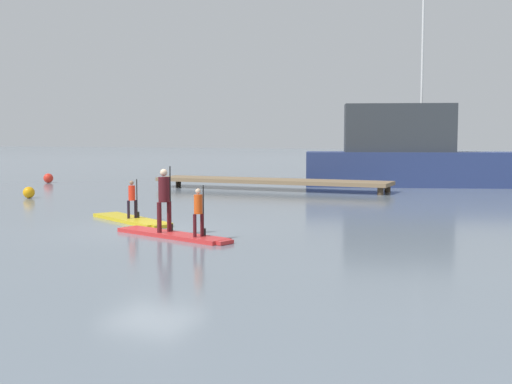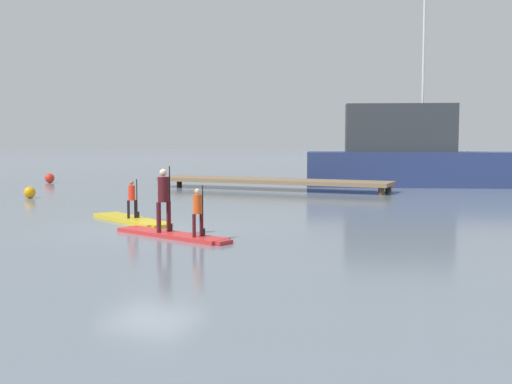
{
  "view_description": "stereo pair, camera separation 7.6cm",
  "coord_description": "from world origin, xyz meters",
  "views": [
    {
      "loc": [
        9.56,
        -15.07,
        2.55
      ],
      "look_at": [
        1.41,
        3.92,
        0.81
      ],
      "focal_mm": 45.98,
      "sensor_mm": 36.0,
      "label": 1
    },
    {
      "loc": [
        9.63,
        -15.04,
        2.55
      ],
      "look_at": [
        1.41,
        3.92,
        0.81
      ],
      "focal_mm": 45.98,
      "sensor_mm": 36.0,
      "label": 2
    }
  ],
  "objects": [
    {
      "name": "mooring_buoy_near",
      "position": [
        -15.31,
        13.66,
        0.26
      ],
      "size": [
        0.53,
        0.53,
        0.53
      ],
      "primitive_type": "sphere",
      "color": "red",
      "rests_on": "ground"
    },
    {
      "name": "fishing_boat_white_large",
      "position": [
        3.74,
        19.24,
        1.54
      ],
      "size": [
        12.08,
        6.2,
        12.39
      ],
      "color": "navy",
      "rests_on": "ground"
    },
    {
      "name": "paddler_adult",
      "position": [
        0.76,
        -0.58,
        1.04
      ],
      "size": [
        0.36,
        0.5,
        1.69
      ],
      "color": "#4C1419",
      "rests_on": "paddleboard_far"
    },
    {
      "name": "paddler_child_front",
      "position": [
        1.96,
        -0.94,
        0.77
      ],
      "size": [
        0.26,
        0.4,
        1.26
      ],
      "color": "#4C1419",
      "rests_on": "paddleboard_far"
    },
    {
      "name": "paddleboard_near",
      "position": [
        -1.64,
        1.5,
        0.05
      ],
      "size": [
        3.64,
        2.46,
        0.1
      ],
      "color": "gold",
      "rests_on": "ground"
    },
    {
      "name": "paddleboard_far",
      "position": [
        1.08,
        -0.68,
        0.05
      ],
      "size": [
        3.74,
        1.69,
        0.1
      ],
      "color": "red",
      "rests_on": "ground"
    },
    {
      "name": "floating_dock",
      "position": [
        -2.26,
        14.21,
        0.41
      ],
      "size": [
        11.66,
        2.06,
        0.51
      ],
      "color": "#846B4C",
      "rests_on": "ground"
    },
    {
      "name": "mooring_buoy_mid",
      "position": [
        -9.84,
        6.14,
        0.24
      ],
      "size": [
        0.48,
        0.48,
        0.48
      ],
      "primitive_type": "sphere",
      "color": "orange",
      "rests_on": "ground"
    },
    {
      "name": "paddler_child_solo",
      "position": [
        -1.62,
        1.5,
        0.74
      ],
      "size": [
        0.27,
        0.36,
        1.18
      ],
      "color": "black",
      "rests_on": "paddleboard_near"
    },
    {
      "name": "ground_plane",
      "position": [
        0.0,
        0.0,
        0.0
      ],
      "size": [
        240.0,
        240.0,
        0.0
      ],
      "primitive_type": "plane",
      "color": "slate"
    }
  ]
}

